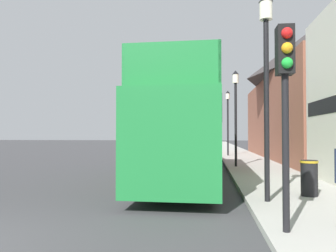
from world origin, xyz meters
name	(u,v)px	position (x,y,z in m)	size (l,w,h in m)	color
ground_plane	(149,157)	(0.00, 21.00, 0.00)	(144.00, 144.00, 0.00)	#3D3D3F
sidewalk	(246,160)	(7.10, 18.00, 0.07)	(3.12, 108.00, 0.14)	#ADAAA3
brick_terrace_rear	(307,96)	(11.66, 19.79, 4.52)	(6.00, 19.39, 9.05)	#935642
tour_bus	(188,133)	(3.81, 8.56, 1.88)	(2.68, 11.32, 4.05)	#1E7A38
parked_car_ahead_of_bus	(206,152)	(4.44, 16.24, 0.68)	(1.84, 4.56, 1.45)	navy
traffic_signal	(285,80)	(5.90, 1.32, 2.75)	(0.28, 0.42, 3.56)	black
lamp_post_nearest	(266,59)	(6.04, 3.94, 3.71)	(0.35, 0.35, 5.25)	black
lamp_post_second	(236,101)	(6.04, 12.90, 3.59)	(0.35, 0.35, 5.04)	black
lamp_post_third	(228,111)	(6.17, 21.86, 3.65)	(0.35, 0.35, 5.15)	black
litter_bin	(309,177)	(7.31, 4.81, 0.65)	(0.48, 0.48, 0.97)	black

